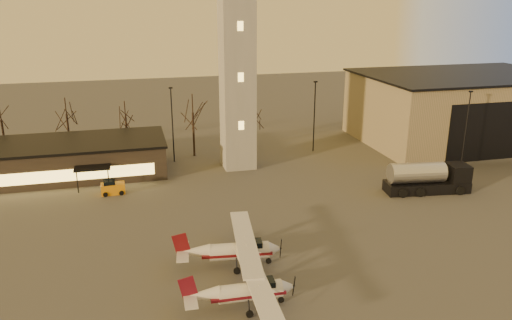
# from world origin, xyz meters

# --- Properties ---
(ground) EXTENTS (220.00, 220.00, 0.00)m
(ground) POSITION_xyz_m (0.00, 0.00, 0.00)
(ground) COLOR #464340
(ground) RESTS_ON ground
(control_tower) EXTENTS (6.80, 6.80, 32.60)m
(control_tower) POSITION_xyz_m (0.00, 30.00, 16.33)
(control_tower) COLOR gray
(control_tower) RESTS_ON ground
(hangar) EXTENTS (30.60, 20.60, 10.30)m
(hangar) POSITION_xyz_m (36.00, 33.98, 5.15)
(hangar) COLOR #998264
(hangar) RESTS_ON ground
(terminal) EXTENTS (25.40, 12.20, 4.30)m
(terminal) POSITION_xyz_m (-21.99, 31.98, 2.16)
(terminal) COLOR black
(terminal) RESTS_ON ground
(light_poles) EXTENTS (58.50, 12.25, 10.14)m
(light_poles) POSITION_xyz_m (0.50, 31.00, 5.41)
(light_poles) COLOR black
(light_poles) RESTS_ON ground
(tree_row) EXTENTS (37.20, 9.20, 8.80)m
(tree_row) POSITION_xyz_m (-13.70, 39.16, 5.94)
(tree_row) COLOR black
(tree_row) RESTS_ON ground
(cessna_front) EXTENTS (9.38, 11.83, 3.25)m
(cessna_front) POSITION_xyz_m (-5.36, 4.81, 1.11)
(cessna_front) COLOR beige
(cessna_front) RESTS_ON ground
(cessna_rear) EXTENTS (8.70, 11.00, 3.03)m
(cessna_rear) POSITION_xyz_m (-5.87, -1.05, 1.04)
(cessna_rear) COLOR silver
(cessna_rear) RESTS_ON ground
(fuel_truck) EXTENTS (9.77, 4.12, 3.52)m
(fuel_truck) POSITION_xyz_m (18.82, 15.70, 1.39)
(fuel_truck) COLOR black
(fuel_truck) RESTS_ON ground
(service_cart) EXTENTS (2.66, 1.76, 1.65)m
(service_cart) POSITION_xyz_m (-15.90, 23.96, 0.63)
(service_cart) COLOR orange
(service_cart) RESTS_ON ground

